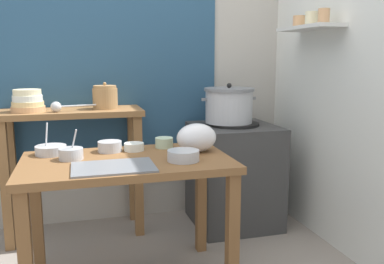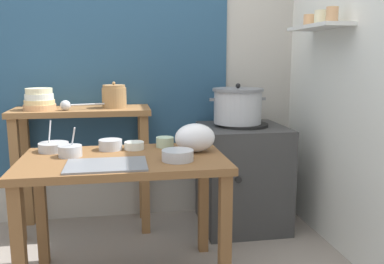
{
  "view_description": "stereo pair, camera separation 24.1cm",
  "coord_description": "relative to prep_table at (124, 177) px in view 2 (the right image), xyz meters",
  "views": [
    {
      "loc": [
        -0.26,
        -2.09,
        1.25
      ],
      "look_at": [
        0.38,
        0.2,
        0.82
      ],
      "focal_mm": 38.26,
      "sensor_mm": 36.0,
      "label": 1
    },
    {
      "loc": [
        -0.03,
        -2.14,
        1.25
      ],
      "look_at": [
        0.38,
        0.2,
        0.82
      ],
      "focal_mm": 38.26,
      "sensor_mm": 36.0,
      "label": 2
    }
  ],
  "objects": [
    {
      "name": "clay_pot",
      "position": [
        -0.05,
        0.78,
        0.37
      ],
      "size": [
        0.17,
        0.17,
        0.19
      ],
      "color": "#A37A4C",
      "rests_on": "back_shelf_table"
    },
    {
      "name": "stove_block",
      "position": [
        0.87,
        0.65,
        -0.23
      ],
      "size": [
        0.6,
        0.61,
        0.78
      ],
      "color": "#383838",
      "rests_on": "ground"
    },
    {
      "name": "steamer_pot",
      "position": [
        0.83,
        0.67,
        0.3
      ],
      "size": [
        0.42,
        0.37,
        0.29
      ],
      "color": "#B7BABF",
      "rests_on": "stove_block"
    },
    {
      "name": "back_shelf_table",
      "position": [
        -0.28,
        0.78,
        0.07
      ],
      "size": [
        0.96,
        0.4,
        0.9
      ],
      "color": "olive",
      "rests_on": "ground"
    },
    {
      "name": "prep_bowl_2",
      "position": [
        0.28,
        -0.12,
        0.14
      ],
      "size": [
        0.17,
        0.17,
        0.06
      ],
      "color": "#B7BABF",
      "rests_on": "prep_table"
    },
    {
      "name": "prep_bowl_1",
      "position": [
        -0.29,
        0.07,
        0.14
      ],
      "size": [
        0.13,
        0.13,
        0.17
      ],
      "color": "#B7BABF",
      "rests_on": "prep_table"
    },
    {
      "name": "wall_right",
      "position": [
        1.42,
        0.15,
        0.69
      ],
      "size": [
        0.3,
        3.2,
        2.6
      ],
      "color": "silver",
      "rests_on": "ground"
    },
    {
      "name": "prep_bowl_5",
      "position": [
        -0.4,
        0.22,
        0.14
      ],
      "size": [
        0.17,
        0.17,
        0.18
      ],
      "color": "#B7BABF",
      "rests_on": "prep_table"
    },
    {
      "name": "bowl_stack_enamel",
      "position": [
        -0.56,
        0.74,
        0.36
      ],
      "size": [
        0.22,
        0.22,
        0.15
      ],
      "color": "tan",
      "rests_on": "back_shelf_table"
    },
    {
      "name": "prep_bowl_3",
      "position": [
        0.25,
        0.22,
        0.14
      ],
      "size": [
        0.11,
        0.11,
        0.06
      ],
      "color": "#B7D1AD",
      "rests_on": "prep_table"
    },
    {
      "name": "serving_tray",
      "position": [
        -0.09,
        -0.17,
        0.12
      ],
      "size": [
        0.4,
        0.28,
        0.01
      ],
      "primitive_type": "cube",
      "color": "slate",
      "rests_on": "prep_table"
    },
    {
      "name": "prep_bowl_0",
      "position": [
        -0.07,
        0.2,
        0.14
      ],
      "size": [
        0.14,
        0.14,
        0.06
      ],
      "color": "#B7BABF",
      "rests_on": "prep_table"
    },
    {
      "name": "plastic_bag",
      "position": [
        0.4,
        0.06,
        0.19
      ],
      "size": [
        0.23,
        0.16,
        0.16
      ],
      "primitive_type": "ellipsoid",
      "color": "white",
      "rests_on": "prep_table"
    },
    {
      "name": "ladle",
      "position": [
        -0.36,
        0.68,
        0.33
      ],
      "size": [
        0.3,
        0.1,
        0.07
      ],
      "color": "#B7BABF",
      "rests_on": "back_shelf_table"
    },
    {
      "name": "prep_bowl_4",
      "position": [
        0.06,
        0.19,
        0.14
      ],
      "size": [
        0.11,
        0.11,
        0.05
      ],
      "color": "silver",
      "rests_on": "prep_table"
    },
    {
      "name": "wall_back",
      "position": [
        0.11,
        1.05,
        0.69
      ],
      "size": [
        4.4,
        0.12,
        2.6
      ],
      "color": "#B2ADA3",
      "rests_on": "ground"
    },
    {
      "name": "prep_table",
      "position": [
        0.0,
        0.0,
        0.0
      ],
      "size": [
        1.1,
        0.66,
        0.72
      ],
      "color": "brown",
      "rests_on": "ground"
    }
  ]
}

